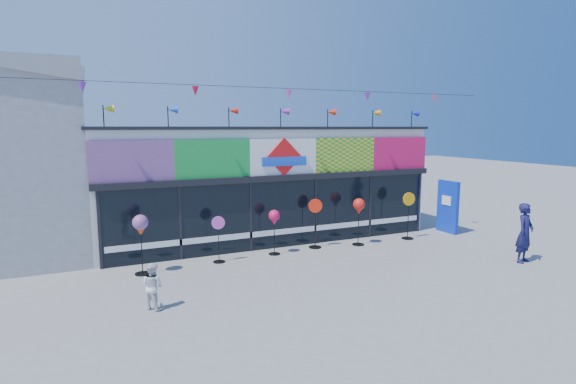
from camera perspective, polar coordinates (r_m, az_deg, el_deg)
ground at (r=12.63m, az=5.85°, el=-10.66°), size 80.00×80.00×0.00m
kite_shop at (r=17.45m, az=-3.92°, el=1.53°), size 16.00×5.70×5.31m
blue_sign at (r=18.52m, az=19.63°, el=-1.76°), size 0.18×1.02×2.03m
spinner_0 at (r=13.05m, az=-18.22°, el=-4.21°), size 0.43×0.43×1.70m
spinner_1 at (r=13.81m, az=-8.81°, el=-5.80°), size 0.40×0.36×1.43m
spinner_2 at (r=14.39m, az=-1.76°, el=-3.42°), size 0.37×0.37×1.47m
spinner_3 at (r=15.27m, az=3.48°, el=-3.83°), size 0.46×0.43×1.69m
spinner_4 at (r=15.70m, az=8.99°, el=-1.99°), size 0.42×0.42×1.65m
spinner_5 at (r=17.02m, az=15.03°, el=-2.77°), size 0.49×0.44×1.73m
adult_man at (r=15.39m, az=27.87°, el=-4.63°), size 0.76×0.60×1.82m
child at (r=10.76m, az=-16.81°, el=-11.38°), size 0.57×0.59×1.07m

